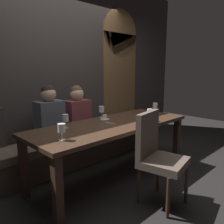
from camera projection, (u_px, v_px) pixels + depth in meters
The scene contains 15 objects.
ground at pixel (112, 177), 3.04m from camera, with size 9.00×9.00×0.00m, color black.
back_wall_tiled at pixel (58, 64), 3.62m from camera, with size 6.00×0.12×3.00m, color #383330.
arched_door at pixel (120, 72), 4.52m from camera, with size 0.90×0.05×2.55m.
dining_table at pixel (112, 130), 2.92m from camera, with size 2.20×0.84×0.74m.
banquette_bench at pixel (80, 148), 3.49m from camera, with size 2.50×0.44×0.45m.
chair_near_side at pixel (157, 152), 2.40m from camera, with size 0.52×0.52×0.98m.
diner_redhead at pixel (49, 115), 3.07m from camera, with size 0.36×0.24×0.77m.
diner_bearded at pixel (77, 111), 3.39m from camera, with size 0.36×0.24×0.74m.
wine_glass_near_right at pixel (62, 128), 2.20m from camera, with size 0.08×0.08×0.16m.
wine_glass_center_back at pixel (65, 119), 2.65m from camera, with size 0.08×0.08×0.16m.
wine_glass_far_right at pixel (155, 106), 3.54m from camera, with size 0.08×0.08×0.16m.
wine_glass_far_left at pixel (150, 112), 3.01m from camera, with size 0.08×0.08×0.16m.
wine_glass_center_front at pixel (102, 110), 3.22m from camera, with size 0.08×0.08×0.16m.
espresso_cup at pixel (105, 118), 3.12m from camera, with size 0.12×0.12×0.06m.
fork_on_table at pixel (110, 123), 2.89m from camera, with size 0.02×0.17×0.01m, color silver.
Camera 1 is at (-1.99, -2.01, 1.42)m, focal length 36.46 mm.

